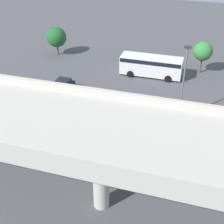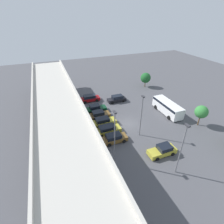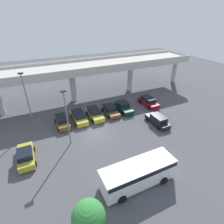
{
  "view_description": "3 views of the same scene",
  "coord_description": "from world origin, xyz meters",
  "px_view_note": "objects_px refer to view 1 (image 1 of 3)",
  "views": [
    {
      "loc": [
        -5.34,
        27.75,
        17.85
      ],
      "look_at": [
        2.47,
        2.19,
        1.15
      ],
      "focal_mm": 50.0,
      "sensor_mm": 36.0,
      "label": 1
    },
    {
      "loc": [
        -26.0,
        13.6,
        20.05
      ],
      "look_at": [
        3.96,
        1.95,
        0.98
      ],
      "focal_mm": 28.0,
      "sensor_mm": 36.0,
      "label": 2
    },
    {
      "loc": [
        -6.97,
        -20.06,
        15.8
      ],
      "look_at": [
        3.94,
        2.99,
        1.34
      ],
      "focal_mm": 28.0,
      "sensor_mm": 36.0,
      "label": 3
    }
  ],
  "objects_px": {
    "tree_front_right": "(203,51)",
    "shuttle_bus": "(151,65)",
    "parked_car_1": "(174,141)",
    "parked_car_5": "(60,121)",
    "parked_car_4": "(85,126)",
    "lamp_post_by_overpass": "(184,78)",
    "parked_car_3": "(115,131)",
    "parked_car_6": "(61,89)",
    "parked_car_7": "(12,112)",
    "tree_front_far_right": "(57,37)",
    "parked_car_2": "(143,137)"
  },
  "relations": [
    {
      "from": "parked_car_2",
      "to": "parked_car_4",
      "type": "height_order",
      "value": "parked_car_2"
    },
    {
      "from": "parked_car_1",
      "to": "parked_car_5",
      "type": "height_order",
      "value": "parked_car_5"
    },
    {
      "from": "parked_car_3",
      "to": "shuttle_bus",
      "type": "relative_size",
      "value": 0.6
    },
    {
      "from": "parked_car_1",
      "to": "lamp_post_by_overpass",
      "type": "bearing_deg",
      "value": 1.01
    },
    {
      "from": "parked_car_7",
      "to": "parked_car_3",
      "type": "bearing_deg",
      "value": -90.71
    },
    {
      "from": "parked_car_6",
      "to": "lamp_post_by_overpass",
      "type": "relative_size",
      "value": 0.58
    },
    {
      "from": "tree_front_right",
      "to": "shuttle_bus",
      "type": "bearing_deg",
      "value": 24.99
    },
    {
      "from": "parked_car_2",
      "to": "parked_car_6",
      "type": "xyz_separation_m",
      "value": [
        11.23,
        -6.56,
        0.01
      ]
    },
    {
      "from": "parked_car_6",
      "to": "tree_front_far_right",
      "type": "distance_m",
      "value": 13.05
    },
    {
      "from": "parked_car_1",
      "to": "parked_car_4",
      "type": "xyz_separation_m",
      "value": [
        8.5,
        0.08,
        -0.04
      ]
    },
    {
      "from": "parked_car_6",
      "to": "parked_car_7",
      "type": "bearing_deg",
      "value": -22.69
    },
    {
      "from": "parked_car_1",
      "to": "tree_front_far_right",
      "type": "bearing_deg",
      "value": 48.25
    },
    {
      "from": "tree_front_far_right",
      "to": "parked_car_3",
      "type": "bearing_deg",
      "value": 128.78
    },
    {
      "from": "parked_car_2",
      "to": "lamp_post_by_overpass",
      "type": "distance_m",
      "value": 7.09
    },
    {
      "from": "parked_car_1",
      "to": "tree_front_far_right",
      "type": "distance_m",
      "value": 26.78
    },
    {
      "from": "parked_car_6",
      "to": "parked_car_2",
      "type": "bearing_deg",
      "value": 59.7
    },
    {
      "from": "tree_front_right",
      "to": "parked_car_2",
      "type": "bearing_deg",
      "value": 76.92
    },
    {
      "from": "parked_car_6",
      "to": "tree_front_right",
      "type": "distance_m",
      "value": 19.09
    },
    {
      "from": "parked_car_6",
      "to": "parked_car_1",
      "type": "bearing_deg",
      "value": 65.8
    },
    {
      "from": "parked_car_3",
      "to": "tree_front_far_right",
      "type": "xyz_separation_m",
      "value": [
        14.37,
        -17.89,
        1.96
      ]
    },
    {
      "from": "parked_car_6",
      "to": "tree_front_far_right",
      "type": "relative_size",
      "value": 1.1
    },
    {
      "from": "parked_car_3",
      "to": "tree_front_right",
      "type": "height_order",
      "value": "tree_front_right"
    },
    {
      "from": "parked_car_2",
      "to": "tree_front_right",
      "type": "bearing_deg",
      "value": -13.08
    },
    {
      "from": "parked_car_6",
      "to": "shuttle_bus",
      "type": "relative_size",
      "value": 0.58
    },
    {
      "from": "parked_car_4",
      "to": "parked_car_7",
      "type": "bearing_deg",
      "value": 89.22
    },
    {
      "from": "parked_car_5",
      "to": "parked_car_6",
      "type": "distance_m",
      "value": 7.02
    },
    {
      "from": "parked_car_1",
      "to": "parked_car_3",
      "type": "height_order",
      "value": "parked_car_3"
    },
    {
      "from": "parked_car_4",
      "to": "parked_car_6",
      "type": "height_order",
      "value": "parked_car_6"
    },
    {
      "from": "parked_car_4",
      "to": "shuttle_bus",
      "type": "relative_size",
      "value": 0.55
    },
    {
      "from": "shuttle_bus",
      "to": "tree_front_far_right",
      "type": "bearing_deg",
      "value": -12.21
    },
    {
      "from": "parked_car_1",
      "to": "shuttle_bus",
      "type": "xyz_separation_m",
      "value": [
        4.91,
        -14.54,
        0.79
      ]
    },
    {
      "from": "parked_car_2",
      "to": "tree_front_right",
      "type": "distance_m",
      "value": 18.31
    },
    {
      "from": "parked_car_2",
      "to": "parked_car_6",
      "type": "distance_m",
      "value": 13.01
    },
    {
      "from": "parked_car_4",
      "to": "tree_front_right",
      "type": "xyz_separation_m",
      "value": [
        -9.81,
        -17.52,
        2.29
      ]
    },
    {
      "from": "lamp_post_by_overpass",
      "to": "shuttle_bus",
      "type": "bearing_deg",
      "value": -63.16
    },
    {
      "from": "parked_car_3",
      "to": "shuttle_bus",
      "type": "height_order",
      "value": "shuttle_bus"
    },
    {
      "from": "parked_car_5",
      "to": "shuttle_bus",
      "type": "xyz_separation_m",
      "value": [
        -6.24,
        -14.63,
        0.78
      ]
    },
    {
      "from": "parked_car_7",
      "to": "shuttle_bus",
      "type": "height_order",
      "value": "shuttle_bus"
    },
    {
      "from": "parked_car_3",
      "to": "lamp_post_by_overpass",
      "type": "xyz_separation_m",
      "value": [
        -5.46,
        -5.1,
        3.88
      ]
    },
    {
      "from": "parked_car_4",
      "to": "parked_car_5",
      "type": "relative_size",
      "value": 0.93
    },
    {
      "from": "parked_car_1",
      "to": "lamp_post_by_overpass",
      "type": "relative_size",
      "value": 0.55
    },
    {
      "from": "lamp_post_by_overpass",
      "to": "tree_front_far_right",
      "type": "relative_size",
      "value": 1.89
    },
    {
      "from": "parked_car_6",
      "to": "parked_car_5",
      "type": "bearing_deg",
      "value": 24.2
    },
    {
      "from": "parked_car_4",
      "to": "shuttle_bus",
      "type": "xyz_separation_m",
      "value": [
        -3.59,
        -14.62,
        0.83
      ]
    },
    {
      "from": "parked_car_4",
      "to": "parked_car_6",
      "type": "relative_size",
      "value": 0.96
    },
    {
      "from": "tree_front_right",
      "to": "parked_car_7",
      "type": "bearing_deg",
      "value": 44.09
    },
    {
      "from": "parked_car_1",
      "to": "parked_car_5",
      "type": "xyz_separation_m",
      "value": [
        11.16,
        0.1,
        0.01
      ]
    },
    {
      "from": "parked_car_1",
      "to": "tree_front_right",
      "type": "height_order",
      "value": "tree_front_right"
    },
    {
      "from": "parked_car_5",
      "to": "parked_car_7",
      "type": "relative_size",
      "value": 0.98
    },
    {
      "from": "parked_car_4",
      "to": "parked_car_5",
      "type": "bearing_deg",
      "value": 90.38
    }
  ]
}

